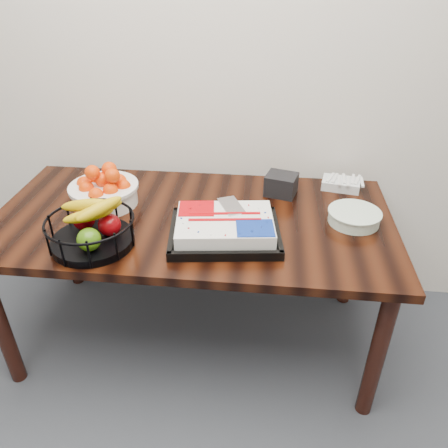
# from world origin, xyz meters

# --- Properties ---
(table) EXTENTS (1.80, 0.90, 0.75)m
(table) POSITION_xyz_m (0.00, 2.00, 0.66)
(table) COLOR black
(table) RESTS_ON ground
(cake_tray) EXTENTS (0.49, 0.41, 0.09)m
(cake_tray) POSITION_xyz_m (0.16, 1.85, 0.79)
(cake_tray) COLOR black
(cake_tray) RESTS_ON table
(tangerine_bowl) EXTENTS (0.32, 0.32, 0.20)m
(tangerine_bowl) POSITION_xyz_m (-0.42, 2.07, 0.84)
(tangerine_bowl) COLOR white
(tangerine_bowl) RESTS_ON table
(fruit_basket) EXTENTS (0.35, 0.35, 0.19)m
(fruit_basket) POSITION_xyz_m (-0.36, 1.73, 0.83)
(fruit_basket) COLOR black
(fruit_basket) RESTS_ON table
(plate_stack) EXTENTS (0.23, 0.23, 0.06)m
(plate_stack) POSITION_xyz_m (0.72, 2.02, 0.78)
(plate_stack) COLOR white
(plate_stack) RESTS_ON table
(fork_bag) EXTENTS (0.20, 0.15, 0.05)m
(fork_bag) POSITION_xyz_m (0.70, 2.35, 0.78)
(fork_bag) COLOR silver
(fork_bag) RESTS_ON table
(napkin_box) EXTENTS (0.17, 0.16, 0.10)m
(napkin_box) POSITION_xyz_m (0.40, 2.26, 0.80)
(napkin_box) COLOR black
(napkin_box) RESTS_ON table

